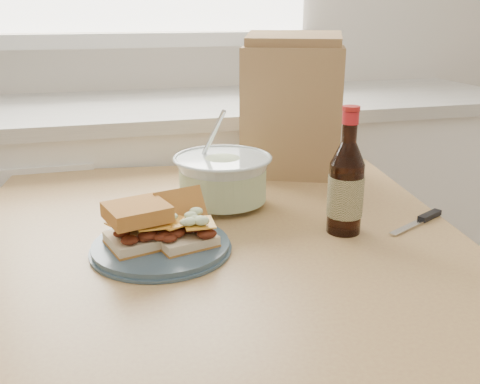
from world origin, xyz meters
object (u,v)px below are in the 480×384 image
object	(u,v)px
plate	(161,247)
paper_bag	(292,112)
beer_bottle	(346,186)
dining_table	(212,289)
coleslaw_bowl	(223,181)

from	to	relation	value
plate	paper_bag	xyz separation A→B (m)	(0.40, 0.40, 0.16)
beer_bottle	paper_bag	world-z (taller)	paper_bag
dining_table	beer_bottle	xyz separation A→B (m)	(0.25, -0.05, 0.21)
dining_table	plate	bearing A→B (deg)	-146.69
plate	coleslaw_bowl	distance (m)	0.26
plate	beer_bottle	xyz separation A→B (m)	(0.36, -0.01, 0.09)
dining_table	paper_bag	bearing A→B (deg)	57.94
plate	beer_bottle	world-z (taller)	beer_bottle
dining_table	plate	xyz separation A→B (m)	(-0.10, -0.05, 0.13)
coleslaw_bowl	paper_bag	bearing A→B (deg)	40.28
dining_table	paper_bag	xyz separation A→B (m)	(0.29, 0.35, 0.28)
dining_table	paper_bag	distance (m)	0.54
dining_table	coleslaw_bowl	size ratio (longest dim) A/B	5.12
coleslaw_bowl	paper_bag	distance (m)	0.32
plate	beer_bottle	bearing A→B (deg)	-1.04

